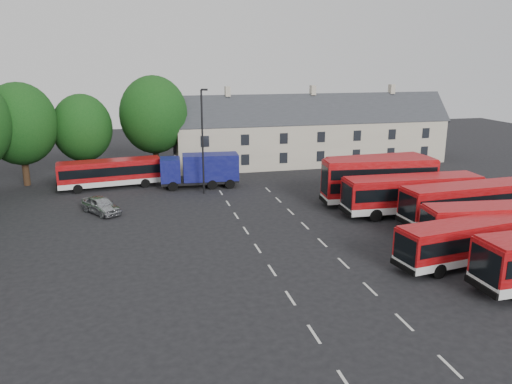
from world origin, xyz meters
TOP-DOWN VIEW (x-y plane):
  - ground at (0.00, 0.00)m, footprint 140.00×140.00m
  - lane_markings at (2.50, 2.00)m, footprint 5.15×33.80m
  - terrace_houses at (14.00, 30.00)m, footprint 35.70×7.13m
  - bus_row_b at (13.07, -4.02)m, footprint 10.82×3.90m
  - bus_row_c at (17.24, -1.73)m, footprint 11.49×3.76m
  - bus_row_d at (18.41, 3.34)m, footprint 12.13×3.45m
  - bus_row_e at (15.09, 6.77)m, footprint 12.31×3.26m
  - bus_dd_south at (13.76, 10.40)m, footprint 10.76×3.30m
  - bus_dd_north at (14.68, 13.07)m, footprint 10.11×2.82m
  - bus_north at (-11.03, 22.62)m, footprint 10.88×3.84m
  - box_truck at (-1.67, 20.75)m, footprint 8.30×3.06m
  - silver_car at (-11.54, 13.48)m, footprint 4.00×4.75m
  - lamppost at (-1.72, 18.07)m, footprint 0.73×0.44m

SIDE VIEW (x-z plane):
  - ground at x=0.00m, z-range 0.00..0.00m
  - lane_markings at x=2.50m, z-range 0.00..0.01m
  - silver_car at x=-11.54m, z-range 0.00..1.53m
  - bus_row_b at x=13.07m, z-range 0.30..3.29m
  - bus_north at x=-11.03m, z-range 0.30..3.32m
  - bus_row_c at x=17.24m, z-range 0.32..3.51m
  - box_truck at x=-1.67m, z-range 0.22..3.79m
  - bus_row_d at x=18.41m, z-range 0.34..3.73m
  - bus_row_e at x=15.09m, z-range 0.35..3.80m
  - bus_dd_north at x=14.68m, z-range 0.29..4.39m
  - bus_dd_south at x=13.76m, z-range 0.30..4.65m
  - terrace_houses at x=14.00m, z-range -1.17..8.89m
  - lamppost at x=-1.72m, z-range 0.35..10.89m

